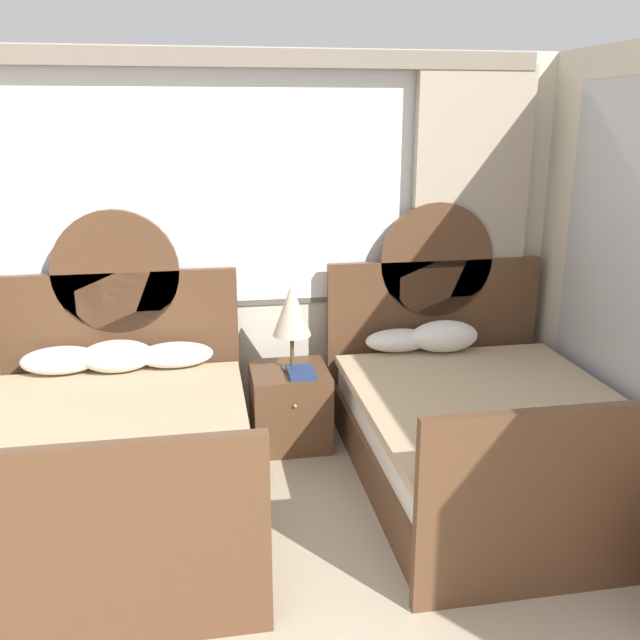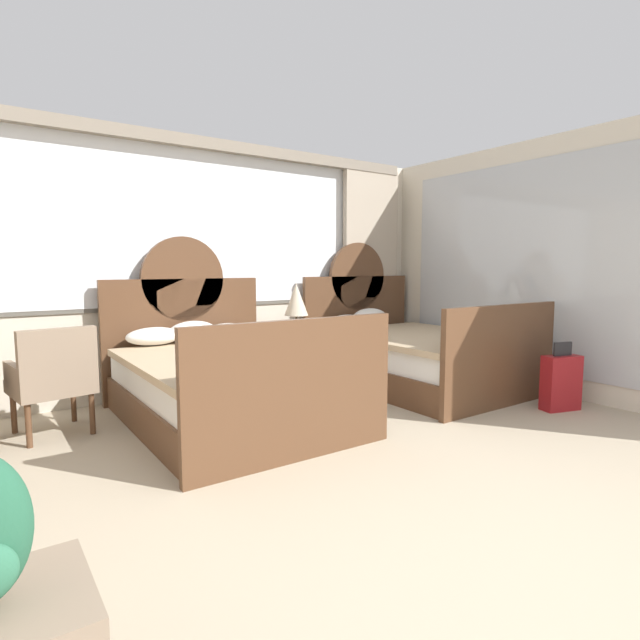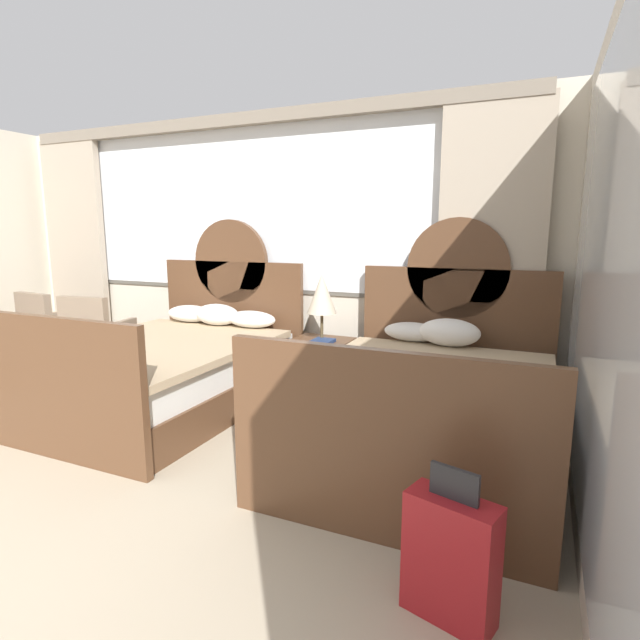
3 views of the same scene
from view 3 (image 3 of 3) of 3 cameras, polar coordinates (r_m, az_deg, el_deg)
name	(u,v)px [view 3 (image 3 of 3)]	position (r m, az deg, el deg)	size (l,w,h in m)	color
wall_back_window	(249,240)	(5.31, -8.09, 9.06)	(6.12, 0.22, 2.70)	beige
wall_right_mirror	(620,282)	(2.25, 31.10, 3.77)	(0.08, 4.63, 2.70)	beige
bed_near_window	(168,367)	(4.62, -17.01, -5.17)	(1.64, 2.23, 1.65)	brown
bed_near_mirror	(427,404)	(3.60, 12.20, -9.42)	(1.64, 2.23, 1.65)	brown
nightstand_between_beds	(319,370)	(4.62, -0.07, -5.71)	(0.54, 0.56, 0.55)	brown
table_lamp_on_nightstand	(322,294)	(4.47, 0.22, 2.96)	(0.27, 0.27, 0.61)	brown
book_on_nightstand	(321,342)	(4.42, 0.15, -2.53)	(0.18, 0.26, 0.03)	navy
armchair_by_window_left	(96,332)	(5.77, -24.29, -1.27)	(0.63, 0.63, 0.88)	#84705B
armchair_by_window_centre	(50,327)	(6.30, -28.53, -0.70)	(0.62, 0.62, 0.88)	#84705B
suitcase_on_floor	(451,558)	(2.25, 14.72, -24.87)	(0.39, 0.25, 0.65)	maroon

